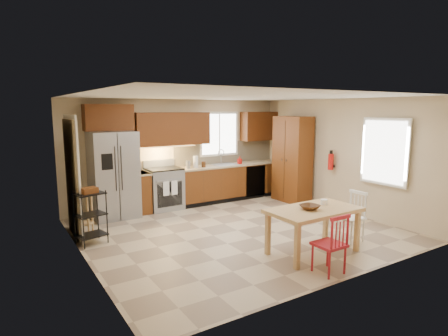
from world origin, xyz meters
TOP-DOWN VIEW (x-y plane):
  - floor at (0.00, 0.00)m, footprint 5.50×5.50m
  - ceiling at (0.00, 0.00)m, footprint 5.50×5.00m
  - wall_back at (0.00, 2.50)m, footprint 5.50×0.02m
  - wall_front at (0.00, -2.50)m, footprint 5.50×0.02m
  - wall_left at (-2.75, 0.00)m, footprint 0.02×5.00m
  - wall_right at (2.75, 0.00)m, footprint 0.02×5.00m
  - refrigerator at (-1.70, 2.12)m, footprint 0.92×0.75m
  - range_stove at (-0.55, 2.19)m, footprint 0.76×0.63m
  - base_cabinet_narrow at (-1.10, 2.20)m, footprint 0.30×0.60m
  - base_cabinet_run at (1.29, 2.20)m, footprint 2.92×0.60m
  - dishwasher at (1.85, 1.91)m, footprint 0.60×0.02m
  - backsplash at (1.29, 2.48)m, footprint 2.92×0.03m
  - upper_over_fridge at (-1.70, 2.33)m, footprint 1.00×0.35m
  - upper_left_block at (-0.25, 2.33)m, footprint 1.80×0.35m
  - upper_right_block at (2.25, 2.33)m, footprint 1.00×0.35m
  - window_back at (1.10, 2.48)m, footprint 1.12×0.04m
  - sink at (1.10, 2.20)m, footprint 0.62×0.46m
  - undercab_glow at (-0.55, 2.30)m, footprint 1.60×0.30m
  - soap_bottle at (1.48, 2.10)m, footprint 0.09×0.09m
  - paper_towel at (0.25, 2.15)m, footprint 0.12×0.12m
  - canister_steel at (0.05, 2.15)m, footprint 0.11×0.11m
  - canister_wood at (0.45, 2.12)m, footprint 0.10×0.10m
  - pantry at (2.43, 1.20)m, footprint 0.50×0.95m
  - fire_extinguisher at (2.63, 0.15)m, footprint 0.12×0.12m
  - window_right at (2.68, -1.15)m, footprint 0.04×1.02m
  - doorway at (-2.67, 1.30)m, footprint 0.04×0.95m
  - dining_table at (0.40, -1.55)m, footprint 1.47×0.83m
  - chair_red at (0.05, -2.20)m, footprint 0.40×0.40m
  - chair_white at (1.35, -1.50)m, footprint 0.40×0.40m
  - table_bowl at (0.31, -1.55)m, footprint 0.30×0.30m
  - table_jar at (0.72, -1.46)m, footprint 0.10×0.10m
  - bar_stool at (-2.50, 1.25)m, footprint 0.39×0.39m
  - utility_cart at (-2.50, 0.75)m, footprint 0.54×0.46m

SIDE VIEW (x-z plane):
  - floor at x=0.00m, z-range 0.00..0.00m
  - dining_table at x=0.40m, z-range 0.00..0.71m
  - bar_stool at x=-2.50m, z-range 0.00..0.78m
  - chair_red at x=0.05m, z-range 0.00..0.86m
  - chair_white at x=1.35m, z-range 0.00..0.86m
  - base_cabinet_narrow at x=-1.10m, z-range 0.00..0.90m
  - base_cabinet_run at x=1.29m, z-range 0.00..0.90m
  - dishwasher at x=1.85m, z-range 0.06..0.84m
  - range_stove at x=-0.55m, z-range 0.00..0.92m
  - utility_cart at x=-2.50m, z-range 0.00..0.93m
  - table_bowl at x=0.31m, z-range 0.69..0.76m
  - table_jar at x=0.72m, z-range 0.69..0.81m
  - sink at x=1.10m, z-range 0.78..0.94m
  - refrigerator at x=-1.70m, z-range 0.00..1.82m
  - canister_wood at x=0.45m, z-range 0.90..1.04m
  - canister_steel at x=0.05m, z-range 0.90..1.08m
  - soap_bottle at x=1.48m, z-range 0.90..1.09m
  - paper_towel at x=0.25m, z-range 0.90..1.18m
  - pantry at x=2.43m, z-range 0.00..2.10m
  - doorway at x=-2.67m, z-range 0.00..2.10m
  - fire_extinguisher at x=2.63m, z-range 0.92..1.28m
  - backsplash at x=1.29m, z-range 0.90..1.45m
  - wall_back at x=0.00m, z-range 0.00..2.50m
  - wall_front at x=0.00m, z-range 0.00..2.50m
  - wall_left at x=-2.75m, z-range 0.00..2.50m
  - wall_right at x=2.75m, z-range 0.00..2.50m
  - undercab_glow at x=-0.55m, z-range 1.43..1.43m
  - window_right at x=2.68m, z-range 0.79..2.11m
  - window_back at x=1.10m, z-range 1.09..2.21m
  - upper_left_block at x=-0.25m, z-range 1.45..2.20m
  - upper_right_block at x=2.25m, z-range 1.45..2.20m
  - upper_over_fridge at x=-1.70m, z-range 1.83..2.38m
  - ceiling at x=0.00m, z-range 2.49..2.51m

